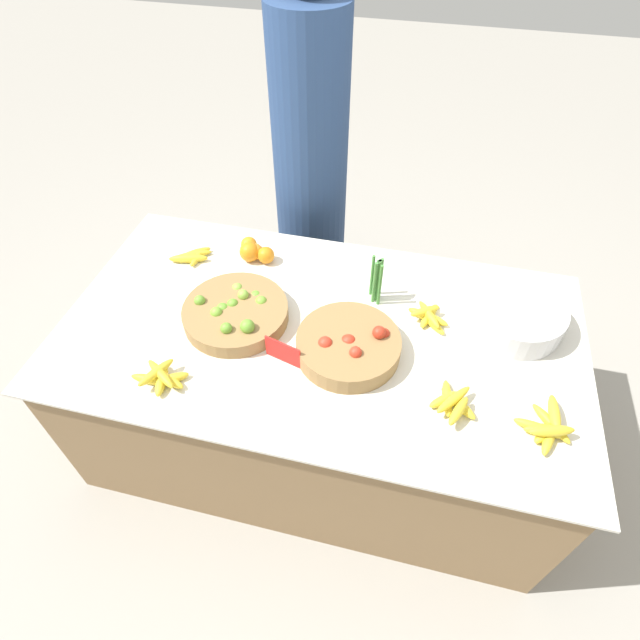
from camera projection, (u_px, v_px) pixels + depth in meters
name	position (u px, v px, depth m)	size (l,w,h in m)	color
ground_plane	(320.00, 429.00, 2.30)	(12.00, 12.00, 0.00)	#A39E93
market_table	(320.00, 385.00, 2.05)	(1.87, 1.02, 0.68)	olive
lime_bowl	(236.00, 313.00, 1.81)	(0.38, 0.38, 0.10)	olive
tomato_basket	(349.00, 345.00, 1.70)	(0.36, 0.36, 0.11)	olive
orange_pile	(254.00, 251.00, 2.04)	(0.16, 0.13, 0.08)	orange
metal_bowl	(516.00, 316.00, 1.78)	(0.34, 0.34, 0.10)	silver
price_sign	(283.00, 352.00, 1.67)	(0.13, 0.04, 0.09)	red
veg_bundle	(377.00, 280.00, 1.84)	(0.05, 0.06, 0.19)	#4C8E42
banana_bunch_front_right	(192.00, 256.00, 2.05)	(0.16, 0.14, 0.04)	yellow
banana_bunch_middle_left	(161.00, 378.00, 1.62)	(0.19, 0.15, 0.06)	yellow
banana_bunch_front_center	(452.00, 402.00, 1.56)	(0.16, 0.19, 0.05)	yellow
banana_bunch_back_center	(428.00, 316.00, 1.81)	(0.16, 0.16, 0.05)	yellow
banana_bunch_front_left	(548.00, 427.00, 1.49)	(0.18, 0.21, 0.06)	yellow
vendor_person	(311.00, 177.00, 2.31)	(0.33, 0.33, 1.69)	navy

